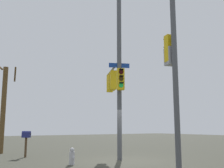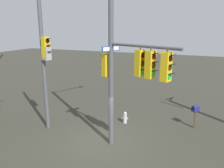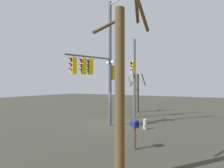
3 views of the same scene
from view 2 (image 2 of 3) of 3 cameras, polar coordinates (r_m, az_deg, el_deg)
The scene contains 5 objects.
ground_plane at distance 12.17m, azimuth -2.23°, elevation -14.34°, with size 80.00×80.00×0.00m, color #36372C.
main_signal_pole_assembly at distance 10.11m, azimuth 3.50°, elevation 8.58°, with size 3.98×4.62×9.45m.
secondary_pole_assembly at distance 12.94m, azimuth -16.58°, elevation 6.01°, with size 0.76×0.45×7.49m.
fire_hydrant at distance 14.20m, azimuth 3.29°, elevation -8.44°, with size 0.38×0.24×0.73m.
mailbox at distance 14.10m, azimuth 20.23°, elevation -6.19°, with size 0.46×0.49×1.41m.
Camera 2 is at (4.50, -9.69, 5.83)m, focal length 36.35 mm.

